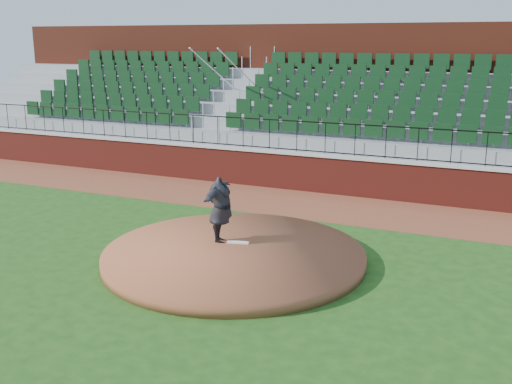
% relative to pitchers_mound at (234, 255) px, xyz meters
% --- Properties ---
extents(ground, '(90.00, 90.00, 0.00)m').
position_rel_pitchers_mound_xyz_m(ground, '(-0.05, -0.17, -0.12)').
color(ground, '#1E4814').
rests_on(ground, ground).
extents(warning_track, '(34.00, 3.20, 0.01)m').
position_rel_pitchers_mound_xyz_m(warning_track, '(-0.05, 5.23, -0.12)').
color(warning_track, brown).
rests_on(warning_track, ground).
extents(field_wall, '(34.00, 0.35, 1.20)m').
position_rel_pitchers_mound_xyz_m(field_wall, '(-0.05, 6.83, 0.47)').
color(field_wall, maroon).
rests_on(field_wall, ground).
extents(wall_cap, '(34.00, 0.45, 0.10)m').
position_rel_pitchers_mound_xyz_m(wall_cap, '(-0.05, 6.83, 1.12)').
color(wall_cap, '#B7B7B7').
rests_on(wall_cap, field_wall).
extents(wall_railing, '(34.00, 0.05, 1.00)m').
position_rel_pitchers_mound_xyz_m(wall_railing, '(-0.05, 6.83, 1.67)').
color(wall_railing, black).
rests_on(wall_railing, wall_cap).
extents(seating_stands, '(34.00, 5.10, 4.60)m').
position_rel_pitchers_mound_xyz_m(seating_stands, '(-0.05, 9.55, 2.18)').
color(seating_stands, gray).
rests_on(seating_stands, ground).
extents(concourse_wall, '(34.00, 0.50, 5.50)m').
position_rel_pitchers_mound_xyz_m(concourse_wall, '(-0.05, 12.35, 2.62)').
color(concourse_wall, maroon).
rests_on(concourse_wall, ground).
extents(pitchers_mound, '(5.96, 5.96, 0.25)m').
position_rel_pitchers_mound_xyz_m(pitchers_mound, '(0.00, 0.00, 0.00)').
color(pitchers_mound, brown).
rests_on(pitchers_mound, ground).
extents(pitching_rubber, '(0.53, 0.26, 0.03)m').
position_rel_pitchers_mound_xyz_m(pitching_rubber, '(-0.13, 0.48, 0.14)').
color(pitching_rubber, white).
rests_on(pitching_rubber, pitchers_mound).
extents(pitcher, '(0.96, 2.01, 1.58)m').
position_rel_pitchers_mound_xyz_m(pitcher, '(-0.55, 0.42, 0.91)').
color(pitcher, black).
rests_on(pitcher, pitchers_mound).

